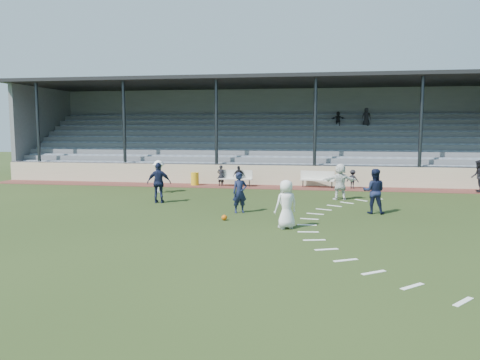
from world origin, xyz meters
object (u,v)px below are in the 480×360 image
object	(u,v)px
bench_right	(317,178)
official	(478,176)
bench_left	(236,176)
football	(224,218)
trash_bin	(195,179)
player_white_lead	(286,204)
player_navy_lead	(240,193)

from	to	relation	value
bench_right	official	size ratio (longest dim) A/B	1.18
bench_left	bench_right	distance (m)	4.81
football	bench_left	bearing A→B (deg)	97.60
trash_bin	official	world-z (taller)	official
football	trash_bin	bearing A→B (deg)	110.68
bench_left	trash_bin	xyz separation A→B (m)	(-2.51, 0.00, -0.18)
player_white_lead	player_navy_lead	xyz separation A→B (m)	(-2.08, 2.70, -0.01)
trash_bin	player_navy_lead	distance (m)	9.61
bench_left	player_navy_lead	size ratio (longest dim) A/B	1.21
player_navy_lead	official	xyz separation A→B (m)	(11.66, 8.11, 0.05)
football	player_navy_lead	size ratio (longest dim) A/B	0.13
bench_left	bench_right	world-z (taller)	same
trash_bin	football	world-z (taller)	trash_bin
bench_right	player_white_lead	size ratio (longest dim) A/B	1.21
official	trash_bin	bearing A→B (deg)	-75.55
bench_left	bench_right	xyz separation A→B (m)	(4.81, 0.15, 0.00)
bench_left	player_navy_lead	distance (m)	8.79
bench_left	player_white_lead	bearing A→B (deg)	-70.18
player_white_lead	player_navy_lead	world-z (taller)	player_white_lead
bench_left	official	world-z (taller)	official
bench_right	official	world-z (taller)	official
trash_bin	player_white_lead	world-z (taller)	player_white_lead
trash_bin	player_white_lead	size ratio (longest dim) A/B	0.45
player_white_lead	official	bearing A→B (deg)	-164.74
bench_left	player_white_lead	distance (m)	11.94
bench_right	trash_bin	xyz separation A→B (m)	(-7.32, -0.15, -0.18)
bench_right	official	distance (m)	8.57
bench_left	football	bearing A→B (deg)	-80.96
player_navy_lead	official	bearing A→B (deg)	7.65
football	player_white_lead	world-z (taller)	player_white_lead
bench_left	football	distance (m)	10.40
trash_bin	player_navy_lead	xyz separation A→B (m)	(4.20, -8.63, 0.43)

